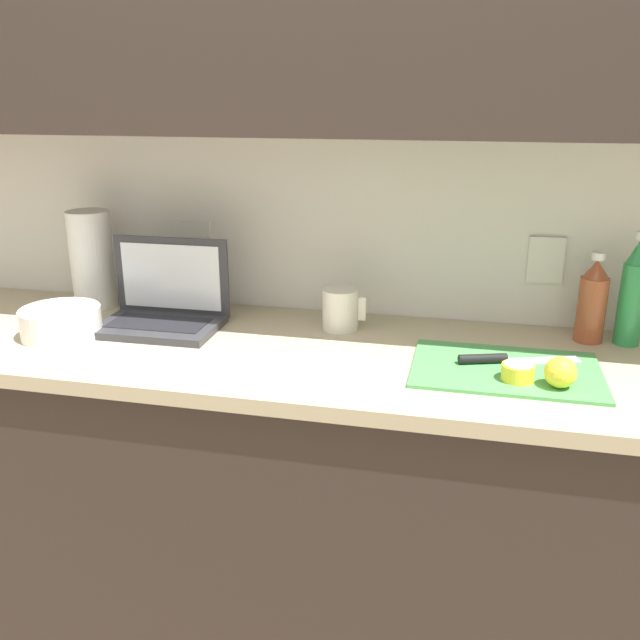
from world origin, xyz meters
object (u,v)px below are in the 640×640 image
bottle_oil_tall (633,294)px  lemon_whole_beside (560,372)px  laptop (164,306)px  bottle_green_soda (592,301)px  cutting_board (506,370)px  knife (498,359)px  measuring_cup (341,309)px  bowl_white (61,322)px  paper_towel_roll (92,259)px  lemon_half_cut (518,372)px

bottle_oil_tall → lemon_whole_beside: bearing=-119.9°
laptop → bottle_green_soda: 1.09m
cutting_board → bottle_green_soda: 0.34m
knife → measuring_cup: bearing=138.9°
knife → bottle_green_soda: size_ratio=1.22×
laptop → bottle_oil_tall: 1.18m
laptop → cutting_board: (0.87, -0.12, -0.05)m
lemon_whole_beside → bowl_white: (-1.20, 0.07, -0.00)m
bottle_green_soda → paper_towel_roll: 1.35m
cutting_board → measuring_cup: measuring_cup is taller
cutting_board → paper_towel_roll: 1.18m
lemon_half_cut → paper_towel_roll: 1.21m
knife → paper_towel_roll: 1.16m
bowl_white → paper_towel_roll: (-0.05, 0.25, 0.10)m
cutting_board → lemon_whole_beside: (0.10, -0.08, 0.04)m
knife → laptop: bearing=155.9°
lemon_whole_beside → bottle_green_soda: size_ratio=0.29×
lemon_half_cut → bottle_green_soda: 0.37m
cutting_board → measuring_cup: size_ratio=3.57×
laptop → paper_towel_roll: bearing=155.6°
lemon_whole_beside → knife: bearing=137.8°
lemon_whole_beside → measuring_cup: (-0.52, 0.28, 0.01)m
laptop → paper_towel_roll: 0.31m
cutting_board → bottle_green_soda: size_ratio=1.82×
cutting_board → paper_towel_roll: bearing=168.3°
lemon_half_cut → bowl_white: size_ratio=0.35×
cutting_board → lemon_whole_beside: lemon_whole_beside is taller
cutting_board → lemon_half_cut: size_ratio=5.93×
knife → lemon_half_cut: 0.10m
laptop → bowl_white: 0.26m
bottle_green_soda → bottle_oil_tall: bearing=0.0°
knife → measuring_cup: measuring_cup is taller
knife → bottle_oil_tall: bottle_oil_tall is taller
lemon_half_cut → lemon_whole_beside: (0.08, -0.02, 0.01)m
lemon_whole_beside → bowl_white: 1.20m
paper_towel_roll → lemon_whole_beside: bearing=-14.4°
knife → bowl_white: (-1.08, -0.04, 0.02)m
lemon_half_cut → bottle_oil_tall: bearing=48.8°
measuring_cup → paper_towel_roll: (-0.73, 0.04, 0.08)m
bowl_white → paper_towel_roll: bearing=101.6°
lemon_whole_beside → bottle_oil_tall: bearing=60.1°
cutting_board → lemon_whole_beside: bearing=-38.1°
bowl_white → bottle_oil_tall: bearing=10.8°
cutting_board → knife: (-0.02, 0.03, 0.01)m
bottle_green_soda → bowl_white: bearing=-168.5°
cutting_board → measuring_cup: bearing=154.5°
cutting_board → bottle_oil_tall: bearing=40.2°
measuring_cup → cutting_board: bearing=-25.5°
cutting_board → lemon_half_cut: 0.07m
paper_towel_roll → bottle_green_soda: bearing=0.4°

